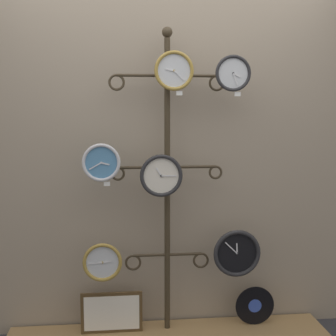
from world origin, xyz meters
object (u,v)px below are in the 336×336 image
Objects in this scene: clock_bottom_left at (102,262)px; picture_frame at (112,313)px; clock_bottom_right at (237,253)px; vinyl_record at (255,306)px; clock_middle_left at (101,163)px; clock_top_right at (233,73)px; display_stand at (167,220)px; clock_top_center at (174,71)px; clock_middle_center at (161,176)px.

picture_frame is (0.05, 0.08, -0.39)m from clock_bottom_left.
clock_bottom_right is 1.17× the size of vinyl_record.
clock_middle_left is 1.05m from picture_frame.
clock_middle_left is (-0.86, -0.00, -0.57)m from clock_top_right.
picture_frame is at bearing 175.58° from clock_bottom_right.
display_stand is 8.26× the size of clock_top_center.
clock_middle_center is 0.69m from clock_bottom_left.
picture_frame is at bearing 173.81° from clock_top_center.
clock_middle_left is 0.95× the size of clock_bottom_left.
vinyl_record is (0.68, 0.08, -0.96)m from clock_middle_center.
clock_bottom_right is at bearing -2.67° from clock_top_center.
clock_bottom_left is (-0.86, -0.01, -1.23)m from clock_top_right.
clock_middle_center is (-0.05, -0.10, 0.32)m from display_stand.
clock_bottom_left is 1.14m from vinyl_record.
clock_middle_left is (-0.44, -0.11, 0.41)m from display_stand.
vinyl_record is (0.63, -0.02, -0.63)m from display_stand.
clock_middle_center is 1.09× the size of clock_bottom_left.
clock_top_right is 1.64m from vinyl_record.
clock_bottom_left is 0.93× the size of vinyl_record.
clock_top_right is (0.42, -0.11, 0.98)m from display_stand.
clock_top_right is 0.81m from clock_middle_center.
display_stand is at bearing 178.32° from vinyl_record.
clock_middle_center reaches higher than picture_frame.
clock_middle_left is at bearing -179.76° from clock_top_right.
clock_top_right is 0.72× the size of clock_bottom_right.
display_stand is 7.58× the size of vinyl_record.
clock_middle_left reaches higher than clock_bottom_right.
clock_bottom_right is (0.47, -0.10, -0.22)m from display_stand.
clock_top_right is 1.50m from clock_bottom_left.
clock_top_right reaches higher than clock_middle_center.
display_stand is 0.61m from clock_middle_left.
clock_bottom_left is at bearing -175.48° from clock_top_center.
clock_bottom_right is at bearing 0.01° from clock_middle_center.
clock_middle_center is 0.75m from clock_bottom_right.
clock_middle_left is at bearing -175.81° from clock_top_center.
vinyl_record is (0.16, 0.08, -0.41)m from clock_bottom_right.
clock_top_right is at bearing -156.45° from vinyl_record.
picture_frame is at bearing 174.53° from clock_top_right.
clock_middle_left is 0.76× the size of clock_bottom_right.
clock_middle_left is at bearing -177.86° from clock_middle_center.
clock_middle_left is 1.10m from clock_bottom_right.
vinyl_record is at bearing 0.78° from picture_frame.
clock_top_right is 0.95× the size of clock_middle_left.
clock_top_center is at bearing 13.23° from clock_middle_center.
clock_top_center is 1.69m from picture_frame.
clock_middle_center is at bearing -166.77° from clock_top_center.
clock_top_center is 0.61× the size of picture_frame.
clock_top_right is 0.84× the size of vinyl_record.
clock_bottom_left is (-0.44, -0.12, -0.25)m from display_stand.
clock_top_center is at bearing 4.19° from clock_middle_left.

